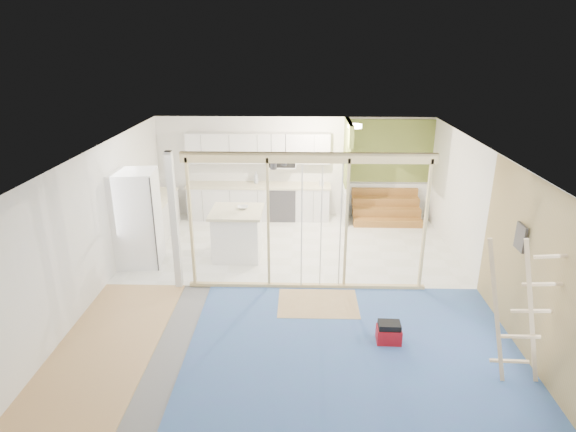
{
  "coord_description": "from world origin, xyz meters",
  "views": [
    {
      "loc": [
        0.17,
        -8.04,
        4.38
      ],
      "look_at": [
        -0.06,
        0.6,
        1.22
      ],
      "focal_mm": 30.0,
      "sensor_mm": 36.0,
      "label": 1
    }
  ],
  "objects_px": {
    "ladder": "(518,312)",
    "toolbox": "(389,333)",
    "fridge": "(138,219)",
    "island": "(237,234)"
  },
  "relations": [
    {
      "from": "ladder",
      "to": "toolbox",
      "type": "bearing_deg",
      "value": 170.81
    },
    {
      "from": "fridge",
      "to": "toolbox",
      "type": "bearing_deg",
      "value": -36.11
    },
    {
      "from": "island",
      "to": "toolbox",
      "type": "height_order",
      "value": "island"
    },
    {
      "from": "ladder",
      "to": "fridge",
      "type": "bearing_deg",
      "value": 169.44
    },
    {
      "from": "fridge",
      "to": "toolbox",
      "type": "relative_size",
      "value": 5.24
    },
    {
      "from": "fridge",
      "to": "island",
      "type": "height_order",
      "value": "fridge"
    },
    {
      "from": "island",
      "to": "toolbox",
      "type": "xyz_separation_m",
      "value": [
        2.7,
        -3.07,
        -0.35
      ]
    },
    {
      "from": "fridge",
      "to": "toolbox",
      "type": "distance_m",
      "value": 5.45
    },
    {
      "from": "fridge",
      "to": "ladder",
      "type": "distance_m",
      "value": 7.07
    },
    {
      "from": "island",
      "to": "ladder",
      "type": "bearing_deg",
      "value": -42.27
    }
  ]
}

